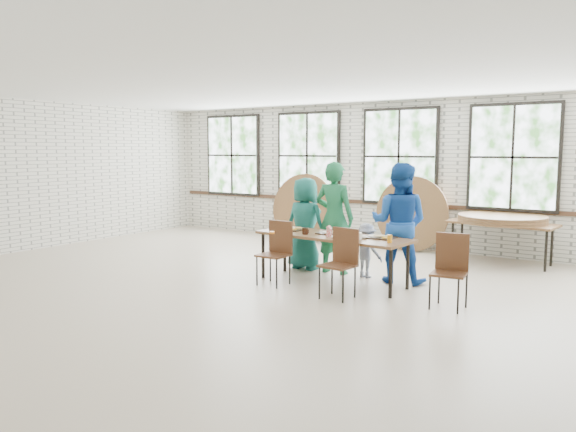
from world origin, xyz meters
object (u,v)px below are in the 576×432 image
chair_near_left (277,247)px  chair_near_right (342,257)px  storage_table (502,225)px  dining_table (333,238)px

chair_near_left → chair_near_right: size_ratio=1.00×
chair_near_left → storage_table: 4.21m
chair_near_right → storage_table: bearing=77.4°
chair_near_left → storage_table: chair_near_left is taller
dining_table → storage_table: bearing=64.1°
chair_near_left → storage_table: size_ratio=0.51×
dining_table → storage_table: 3.43m
chair_near_right → chair_near_left: bearing=179.8°
chair_near_right → storage_table: (1.24, 3.58, 0.13)m
chair_near_left → chair_near_right: (1.18, -0.14, 0.00)m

